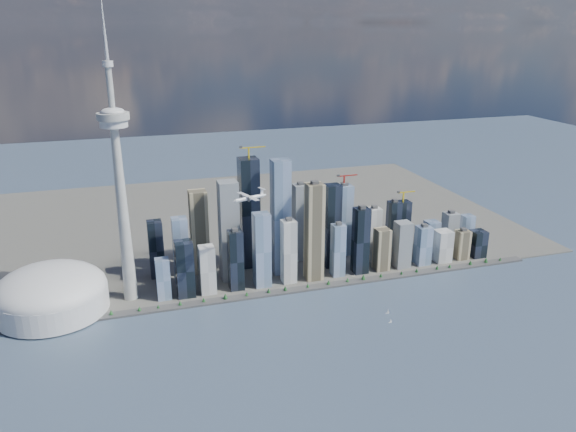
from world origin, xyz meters
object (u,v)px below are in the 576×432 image
object	(u,v)px
dome_stadium	(51,293)
sailboat_east	(388,312)
needle_tower	(120,182)
sailboat_west	(391,321)
airplane	(250,198)

from	to	relation	value
dome_stadium	sailboat_east	xyz separation A→B (m)	(590.50, -188.53, -36.33)
needle_tower	sailboat_west	bearing A→B (deg)	-27.63
needle_tower	dome_stadium	xyz separation A→B (m)	(-140.00, -10.00, -196.40)
dome_stadium	sailboat_east	world-z (taller)	dome_stadium
dome_stadium	sailboat_west	distance (m)	621.34
needle_tower	dome_stadium	bearing A→B (deg)	-175.91
airplane	sailboat_west	world-z (taller)	airplane
sailboat_east	needle_tower	bearing A→B (deg)	172.29
airplane	sailboat_east	xyz separation A→B (m)	(233.16, -100.41, -212.99)
needle_tower	sailboat_east	distance (m)	544.55
needle_tower	dome_stadium	distance (m)	241.40
dome_stadium	sailboat_east	bearing A→B (deg)	-17.71
needle_tower	sailboat_west	distance (m)	548.49
airplane	sailboat_west	bearing A→B (deg)	-49.83
dome_stadium	airplane	bearing A→B (deg)	-13.85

